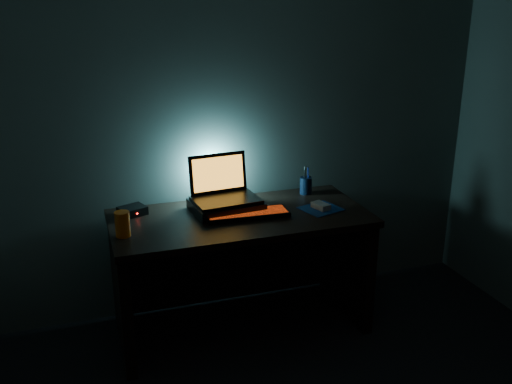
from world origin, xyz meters
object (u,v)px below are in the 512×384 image
Objects in this scene: laptop at (223,189)px; mouse at (321,206)px; keyboard at (247,214)px; pen_cup at (306,185)px; juice_glass at (123,224)px; router at (132,211)px.

laptop reaches higher than mouse.
laptop is 0.83× the size of keyboard.
laptop is at bearing -171.25° from pen_cup.
juice_glass is at bearing -172.62° from keyboard.
laptop is at bearing 142.62° from mouse.
router is (-1.11, -0.03, -0.03)m from pen_cup.
keyboard is 0.46m from mouse.
pen_cup is (0.58, 0.09, -0.07)m from laptop.
laptop is at bearing -27.66° from router.
juice_glass reaches higher than keyboard.
pen_cup is at bearing 2.82° from laptop.
keyboard is 3.58× the size of juice_glass.
keyboard is at bearing -42.65° from router.
pen_cup is 1.11m from router.
juice_glass reaches higher than mouse.
pen_cup is at bearing 32.02° from keyboard.
router is at bearing 168.01° from laptop.
mouse reaches higher than keyboard.
juice_glass is at bearing -164.32° from pen_cup.
laptop reaches higher than router.
laptop reaches higher than pen_cup.
pen_cup is 0.80× the size of juice_glass.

